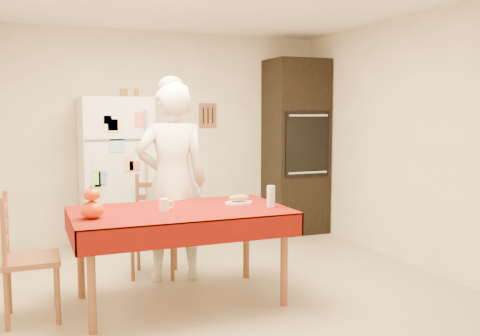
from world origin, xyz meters
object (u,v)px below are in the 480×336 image
refrigerator (116,174)px  wine_glass (271,196)px  dining_table (180,218)px  oven_cabinet (296,147)px  seated_woman (172,182)px  bread_plate (239,203)px  chair_left (22,253)px  coffee_mug (164,205)px  chair_far (155,221)px  pumpkin_lower (92,210)px

refrigerator → wine_glass: refrigerator is taller
dining_table → oven_cabinet: bearing=43.4°
seated_woman → refrigerator: bearing=-69.9°
seated_woman → bread_plate: bearing=136.2°
refrigerator → chair_left: 2.14m
coffee_mug → wine_glass: size_ratio=0.57×
oven_cabinet → chair_far: 2.45m
chair_left → oven_cabinet: bearing=-58.5°
refrigerator → pumpkin_lower: bearing=-103.6°
seated_woman → oven_cabinet: bearing=-138.1°
refrigerator → dining_table: size_ratio=1.00×
oven_cabinet → chair_left: size_ratio=2.32×
seated_woman → wine_glass: (0.63, -0.78, -0.05)m
oven_cabinet → dining_table: size_ratio=1.29×
refrigerator → bread_plate: bearing=-68.5°
dining_table → coffee_mug: bearing=-167.5°
chair_left → coffee_mug: size_ratio=9.50×
chair_far → wine_glass: 1.30m
oven_cabinet → bread_plate: 2.48m
dining_table → bread_plate: bread_plate is taller
pumpkin_lower → chair_far: bearing=54.6°
wine_glass → bread_plate: (-0.19, 0.23, -0.08)m
oven_cabinet → pumpkin_lower: oven_cabinet is taller
seated_woman → bread_plate: (0.44, -0.54, -0.13)m
chair_left → pumpkin_lower: (0.49, -0.18, 0.32)m
chair_left → wine_glass: 1.95m
wine_glass → coffee_mug: bearing=170.8°
dining_table → wine_glass: 0.76m
pumpkin_lower → refrigerator: bearing=76.4°
oven_cabinet → pumpkin_lower: 3.49m
coffee_mug → pumpkin_lower: size_ratio=0.57×
wine_glass → bread_plate: wine_glass is taller
refrigerator → chair_left: refrigerator is taller
seated_woman → coffee_mug: seated_woman is taller
chair_far → pumpkin_lower: 1.22m
refrigerator → coffee_mug: 1.96m
chair_left → pumpkin_lower: 0.61m
chair_left → coffee_mug: (1.05, -0.09, 0.30)m
chair_far → bread_plate: 0.99m
oven_cabinet → seated_woman: size_ratio=1.22×
seated_woman → wine_glass: size_ratio=10.24×
chair_left → seated_woman: size_ratio=0.53×
dining_table → wine_glass: wine_glass is taller
seated_woman → chair_far: bearing=-57.1°
seated_woman → coffee_mug: size_ratio=18.02×
chair_far → bread_plate: size_ratio=3.96×
oven_cabinet → wine_glass: bearing=-122.3°
refrigerator → pumpkin_lower: refrigerator is taller
pumpkin_lower → bread_plate: pumpkin_lower is taller
dining_table → seated_woman: bearing=80.8°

